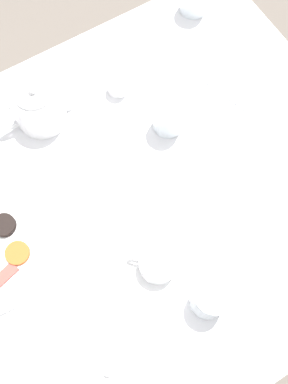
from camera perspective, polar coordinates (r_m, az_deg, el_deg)
ground_plane at (r=1.83m, az=-0.00°, el=-8.79°), size 8.00×8.00×0.00m
table at (r=1.14m, az=-0.00°, el=-1.60°), size 0.99×1.14×0.78m
teapot_near at (r=0.96m, az=-4.33°, el=-21.83°), size 0.13×0.20×0.14m
teapot_far at (r=1.15m, az=-13.36°, el=10.51°), size 0.13×0.22×0.14m
teacup_with_saucer_left at (r=1.00m, az=1.73°, el=-9.12°), size 0.14×0.14×0.07m
water_glass_short at (r=0.97m, az=8.38°, el=-13.25°), size 0.08×0.08×0.11m
wine_glass_spare at (r=1.10m, az=3.24°, el=10.26°), size 0.08×0.08×0.14m
creamer_jug at (r=1.19m, az=-3.39°, el=13.69°), size 0.08×0.05×0.06m
fork_by_plate at (r=1.22m, az=10.16°, el=12.23°), size 0.17×0.07×0.00m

